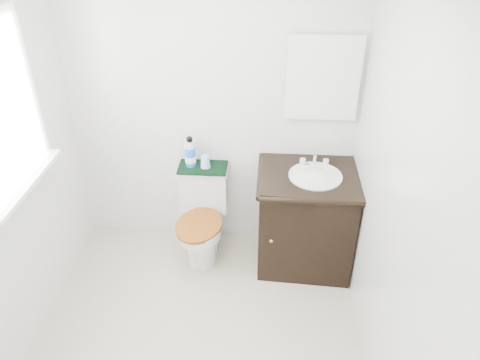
# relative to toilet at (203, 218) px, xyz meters

# --- Properties ---
(floor) EXTENTS (2.40, 2.40, 0.00)m
(floor) POSITION_rel_toilet_xyz_m (0.07, -0.97, -0.32)
(floor) COLOR beige
(floor) RESTS_ON ground
(wall_back) EXTENTS (2.40, 0.00, 2.40)m
(wall_back) POSITION_rel_toilet_xyz_m (0.07, 0.23, 0.88)
(wall_back) COLOR silver
(wall_back) RESTS_ON ground
(wall_right) EXTENTS (0.00, 2.40, 2.40)m
(wall_right) POSITION_rel_toilet_xyz_m (1.17, -0.97, 0.88)
(wall_right) COLOR silver
(wall_right) RESTS_ON ground
(mirror) EXTENTS (0.50, 0.02, 0.60)m
(mirror) POSITION_rel_toilet_xyz_m (0.88, 0.20, 1.13)
(mirror) COLOR silver
(mirror) RESTS_ON wall_back
(toilet) EXTENTS (0.41, 0.63, 0.72)m
(toilet) POSITION_rel_toilet_xyz_m (0.00, 0.00, 0.00)
(toilet) COLOR silver
(toilet) RESTS_ON floor
(vanity) EXTENTS (0.77, 0.67, 0.92)m
(vanity) POSITION_rel_toilet_xyz_m (0.83, -0.07, 0.11)
(vanity) COLOR black
(vanity) RESTS_ON floor
(trash_bin) EXTENTS (0.20, 0.17, 0.26)m
(trash_bin) POSITION_rel_toilet_xyz_m (0.02, 0.13, -0.19)
(trash_bin) COLOR white
(trash_bin) RESTS_ON floor
(towel) EXTENTS (0.38, 0.22, 0.02)m
(towel) POSITION_rel_toilet_xyz_m (0.00, 0.12, 0.41)
(towel) COLOR black
(towel) RESTS_ON toilet
(mouthwash_bottle) EXTENTS (0.08, 0.08, 0.24)m
(mouthwash_bottle) POSITION_rel_toilet_xyz_m (-0.10, 0.13, 0.53)
(mouthwash_bottle) COLOR blue
(mouthwash_bottle) RESTS_ON towel
(cup) EXTENTS (0.08, 0.08, 0.10)m
(cup) POSITION_rel_toilet_xyz_m (0.02, 0.11, 0.47)
(cup) COLOR #98C9F9
(cup) RESTS_ON towel
(soap_bar) EXTENTS (0.06, 0.04, 0.02)m
(soap_bar) POSITION_rel_toilet_xyz_m (0.80, 0.05, 0.51)
(soap_bar) COLOR #187670
(soap_bar) RESTS_ON vanity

